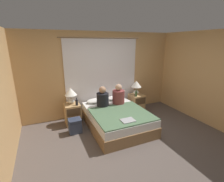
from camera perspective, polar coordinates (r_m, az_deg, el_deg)
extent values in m
plane|color=#564C47|center=(3.89, 6.98, -17.69)|extent=(16.00, 16.00, 0.00)
cube|color=tan|center=(5.02, -3.63, 5.93)|extent=(4.83, 0.06, 2.50)
cube|color=tan|center=(4.99, 31.87, 3.36)|extent=(0.06, 3.87, 2.50)
cube|color=white|center=(4.98, -3.36, 4.63)|extent=(2.25, 0.02, 2.29)
cylinder|color=brown|center=(4.87, -3.60, 18.16)|extent=(2.45, 0.02, 0.02)
cube|color=olive|center=(4.44, 1.52, -10.74)|extent=(1.43, 1.92, 0.28)
cube|color=white|center=(4.34, 1.54, -7.95)|extent=(1.39, 1.88, 0.19)
cube|color=tan|center=(4.67, -13.68, -7.80)|extent=(0.41, 0.45, 0.57)
cube|color=#4C3823|center=(4.41, -13.26, -7.26)|extent=(0.36, 0.02, 0.21)
cube|color=tan|center=(5.37, 8.58, -4.21)|extent=(0.41, 0.45, 0.57)
cube|color=#4C3823|center=(5.14, 10.00, -3.54)|extent=(0.36, 0.02, 0.21)
ellipsoid|color=silver|center=(4.59, -14.11, -3.48)|extent=(0.17, 0.17, 0.14)
cylinder|color=#B2A893|center=(4.55, -14.22, -2.03)|extent=(0.02, 0.02, 0.11)
cone|color=white|center=(4.50, -14.36, -0.18)|extent=(0.33, 0.33, 0.20)
ellipsoid|color=silver|center=(5.30, 8.42, -0.42)|extent=(0.17, 0.17, 0.14)
cylinder|color=#B2A893|center=(5.26, 8.48, 0.86)|extent=(0.02, 0.02, 0.11)
cone|color=white|center=(5.22, 8.55, 2.48)|extent=(0.33, 0.33, 0.20)
ellipsoid|color=white|center=(4.82, -5.67, -3.41)|extent=(0.56, 0.33, 0.12)
ellipsoid|color=white|center=(5.04, 1.14, -2.43)|extent=(0.56, 0.33, 0.12)
cube|color=#4C6B4C|center=(4.06, 3.29, -8.04)|extent=(1.37, 1.29, 0.03)
cylinder|color=black|center=(4.48, -3.31, -3.15)|extent=(0.33, 0.33, 0.39)
sphere|color=#A87A5B|center=(4.39, -3.37, 0.39)|extent=(0.19, 0.19, 0.19)
cylinder|color=brown|center=(4.65, 2.28, -2.22)|extent=(0.35, 0.35, 0.41)
sphere|color=tan|center=(4.57, 2.33, 1.31)|extent=(0.19, 0.19, 0.19)
cylinder|color=black|center=(4.43, -12.29, -3.99)|extent=(0.07, 0.07, 0.15)
cylinder|color=black|center=(4.40, -12.38, -2.71)|extent=(0.02, 0.02, 0.06)
cylinder|color=#2D4C28|center=(5.09, 8.46, -1.03)|extent=(0.06, 0.06, 0.16)
cylinder|color=#2D4C28|center=(5.06, 8.51, 0.13)|extent=(0.02, 0.02, 0.06)
cube|color=#9EA0A5|center=(3.71, 5.60, -10.24)|extent=(0.31, 0.24, 0.02)
cube|color=#333D56|center=(4.26, -12.88, -11.80)|extent=(0.31, 0.24, 0.37)
cube|color=#283045|center=(4.17, -12.94, -10.18)|extent=(0.28, 0.25, 0.08)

